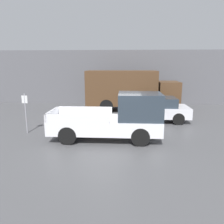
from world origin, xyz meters
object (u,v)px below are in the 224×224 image
at_px(delivery_truck, 129,89).
at_px(parking_sign, 26,111).
at_px(pickup_truck, 117,118).
at_px(car, 155,109).

relative_size(delivery_truck, parking_sign, 3.39).
relative_size(pickup_truck, parking_sign, 2.51).
bearing_deg(parking_sign, pickup_truck, -8.18).
height_order(delivery_truck, parking_sign, delivery_truck).
bearing_deg(delivery_truck, parking_sign, -130.69).
bearing_deg(parking_sign, delivery_truck, 49.31).
relative_size(pickup_truck, car, 1.24).
xyz_separation_m(delivery_truck, parking_sign, (-5.48, -6.38, -0.51)).
relative_size(car, parking_sign, 2.02).
bearing_deg(car, pickup_truck, -121.94).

